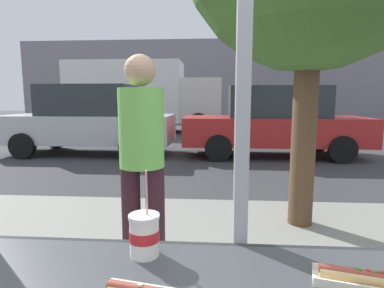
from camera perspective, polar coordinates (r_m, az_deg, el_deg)
The scene contains 9 objects.
ground_plane at distance 9.19m, azimuth 4.70°, elevation -1.16°, with size 60.00×60.00×0.00m, color #38383A.
sidewalk_strip at distance 3.01m, azimuth 5.87°, elevation -19.57°, with size 16.00×2.80×0.15m, color gray.
building_facade_far at distance 23.02m, azimuth 4.46°, elevation 11.31°, with size 28.00×1.20×5.55m, color gray.
soda_cup_right at distance 1.12m, azimuth -8.56°, elevation -15.76°, with size 0.10×0.10×0.30m.
hotdog_tray_far at distance 1.08m, azimuth 27.86°, elevation -20.62°, with size 0.26×0.15×0.05m.
parked_car_silver at distance 8.95m, azimuth -17.95°, elevation 4.13°, with size 4.45×1.89×1.84m.
parked_car_red at distance 8.44m, azimuth 14.58°, elevation 3.91°, with size 4.59×1.90×1.79m.
box_truck at distance 14.65m, azimuth -9.08°, elevation 8.78°, with size 6.79×2.44×3.11m.
pedestrian at distance 2.30m, azimuth -8.99°, elevation -1.76°, with size 0.32×0.32×1.63m.
Camera 1 is at (-0.10, -1.07, 1.47)m, focal length 29.68 mm.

